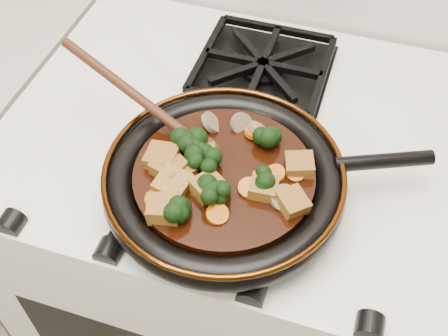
% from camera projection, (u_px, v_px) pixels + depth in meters
% --- Properties ---
extents(stove, '(0.76, 0.60, 0.90)m').
position_uv_depth(stove, '(235.00, 267.00, 1.26)').
color(stove, white).
rests_on(stove, ground).
extents(burner_grate_front, '(0.23, 0.23, 0.03)m').
position_uv_depth(burner_grate_front, '(212.00, 187.00, 0.81)').
color(burner_grate_front, black).
rests_on(burner_grate_front, stove).
extents(burner_grate_back, '(0.23, 0.23, 0.03)m').
position_uv_depth(burner_grate_back, '(263.00, 68.00, 0.98)').
color(burner_grate_back, black).
rests_on(burner_grate_back, stove).
extents(skillet, '(0.45, 0.34, 0.05)m').
position_uv_depth(skillet, '(226.00, 180.00, 0.78)').
color(skillet, black).
rests_on(skillet, burner_grate_front).
extents(braising_sauce, '(0.25, 0.25, 0.02)m').
position_uv_depth(braising_sauce, '(224.00, 178.00, 0.78)').
color(braising_sauce, black).
rests_on(braising_sauce, skillet).
extents(tofu_cube_0, '(0.05, 0.05, 0.02)m').
position_uv_depth(tofu_cube_0, '(300.00, 165.00, 0.77)').
color(tofu_cube_0, brown).
rests_on(tofu_cube_0, braising_sauce).
extents(tofu_cube_1, '(0.05, 0.06, 0.03)m').
position_uv_depth(tofu_cube_1, '(207.00, 187.00, 0.75)').
color(tofu_cube_1, brown).
rests_on(tofu_cube_1, braising_sauce).
extents(tofu_cube_2, '(0.05, 0.05, 0.02)m').
position_uv_depth(tofu_cube_2, '(178.00, 172.00, 0.76)').
color(tofu_cube_2, brown).
rests_on(tofu_cube_2, braising_sauce).
extents(tofu_cube_3, '(0.05, 0.05, 0.02)m').
position_uv_depth(tofu_cube_3, '(163.00, 208.00, 0.72)').
color(tofu_cube_3, brown).
rests_on(tofu_cube_3, braising_sauce).
extents(tofu_cube_4, '(0.05, 0.05, 0.02)m').
position_uv_depth(tofu_cube_4, '(204.00, 157.00, 0.78)').
color(tofu_cube_4, brown).
rests_on(tofu_cube_4, braising_sauce).
extents(tofu_cube_5, '(0.04, 0.04, 0.02)m').
position_uv_depth(tofu_cube_5, '(264.00, 188.00, 0.75)').
color(tofu_cube_5, brown).
rests_on(tofu_cube_5, braising_sauce).
extents(tofu_cube_6, '(0.05, 0.04, 0.03)m').
position_uv_depth(tofu_cube_6, '(164.00, 210.00, 0.72)').
color(tofu_cube_6, brown).
rests_on(tofu_cube_6, braising_sauce).
extents(tofu_cube_7, '(0.05, 0.05, 0.03)m').
position_uv_depth(tofu_cube_7, '(173.00, 184.00, 0.75)').
color(tofu_cube_7, brown).
rests_on(tofu_cube_7, braising_sauce).
extents(tofu_cube_8, '(0.05, 0.05, 0.03)m').
position_uv_depth(tofu_cube_8, '(292.00, 202.00, 0.73)').
color(tofu_cube_8, brown).
rests_on(tofu_cube_8, braising_sauce).
extents(tofu_cube_9, '(0.06, 0.05, 0.03)m').
position_uv_depth(tofu_cube_9, '(169.00, 169.00, 0.77)').
color(tofu_cube_9, brown).
rests_on(tofu_cube_9, braising_sauce).
extents(tofu_cube_10, '(0.05, 0.04, 0.03)m').
position_uv_depth(tofu_cube_10, '(163.00, 158.00, 0.78)').
color(tofu_cube_10, brown).
rests_on(tofu_cube_10, braising_sauce).
extents(broccoli_floret_0, '(0.08, 0.08, 0.06)m').
position_uv_depth(broccoli_floret_0, '(221.00, 198.00, 0.73)').
color(broccoli_floret_0, black).
rests_on(broccoli_floret_0, braising_sauce).
extents(broccoli_floret_1, '(0.08, 0.08, 0.06)m').
position_uv_depth(broccoli_floret_1, '(214.00, 191.00, 0.74)').
color(broccoli_floret_1, black).
rests_on(broccoli_floret_1, braising_sauce).
extents(broccoli_floret_2, '(0.07, 0.07, 0.07)m').
position_uv_depth(broccoli_floret_2, '(180.00, 216.00, 0.72)').
color(broccoli_floret_2, black).
rests_on(broccoli_floret_2, braising_sauce).
extents(broccoli_floret_3, '(0.08, 0.09, 0.07)m').
position_uv_depth(broccoli_floret_3, '(203.00, 162.00, 0.77)').
color(broccoli_floret_3, black).
rests_on(broccoli_floret_3, braising_sauce).
extents(broccoli_floret_4, '(0.08, 0.07, 0.06)m').
position_uv_depth(broccoli_floret_4, '(261.00, 182.00, 0.75)').
color(broccoli_floret_4, black).
rests_on(broccoli_floret_4, braising_sauce).
extents(broccoli_floret_5, '(0.08, 0.08, 0.06)m').
position_uv_depth(broccoli_floret_5, '(185.00, 146.00, 0.79)').
color(broccoli_floret_5, black).
rests_on(broccoli_floret_5, braising_sauce).
extents(broccoli_floret_6, '(0.09, 0.08, 0.06)m').
position_uv_depth(broccoli_floret_6, '(270.00, 137.00, 0.80)').
color(broccoli_floret_6, black).
rests_on(broccoli_floret_6, braising_sauce).
extents(carrot_coin_0, '(0.03, 0.03, 0.02)m').
position_uv_depth(carrot_coin_0, '(275.00, 174.00, 0.77)').
color(carrot_coin_0, '#CD5205').
rests_on(carrot_coin_0, braising_sauce).
extents(carrot_coin_1, '(0.03, 0.03, 0.02)m').
position_uv_depth(carrot_coin_1, '(254.00, 132.00, 0.82)').
color(carrot_coin_1, '#CD5205').
rests_on(carrot_coin_1, braising_sauce).
extents(carrot_coin_2, '(0.03, 0.03, 0.02)m').
position_uv_depth(carrot_coin_2, '(156.00, 199.00, 0.74)').
color(carrot_coin_2, '#CD5205').
rests_on(carrot_coin_2, braising_sauce).
extents(carrot_coin_3, '(0.03, 0.03, 0.02)m').
position_uv_depth(carrot_coin_3, '(295.00, 173.00, 0.77)').
color(carrot_coin_3, '#CD5205').
rests_on(carrot_coin_3, braising_sauce).
extents(carrot_coin_4, '(0.03, 0.03, 0.01)m').
position_uv_depth(carrot_coin_4, '(249.00, 188.00, 0.75)').
color(carrot_coin_4, '#CD5205').
rests_on(carrot_coin_4, braising_sauce).
extents(carrot_coin_5, '(0.03, 0.03, 0.02)m').
position_uv_depth(carrot_coin_5, '(217.00, 214.00, 0.72)').
color(carrot_coin_5, '#CD5205').
rests_on(carrot_coin_5, braising_sauce).
extents(mushroom_slice_0, '(0.04, 0.04, 0.03)m').
position_uv_depth(mushroom_slice_0, '(241.00, 124.00, 0.82)').
color(mushroom_slice_0, olive).
rests_on(mushroom_slice_0, braising_sauce).
extents(mushroom_slice_1, '(0.04, 0.04, 0.02)m').
position_uv_depth(mushroom_slice_1, '(258.00, 129.00, 0.82)').
color(mushroom_slice_1, olive).
rests_on(mushroom_slice_1, braising_sauce).
extents(mushroom_slice_2, '(0.04, 0.04, 0.03)m').
position_uv_depth(mushroom_slice_2, '(211.00, 123.00, 0.82)').
color(mushroom_slice_2, olive).
rests_on(mushroom_slice_2, braising_sauce).
extents(mushroom_slice_3, '(0.05, 0.05, 0.03)m').
position_uv_depth(mushroom_slice_3, '(284.00, 198.00, 0.74)').
color(mushroom_slice_3, olive).
rests_on(mushroom_slice_3, braising_sauce).
extents(wooden_spoon, '(0.16, 0.08, 0.26)m').
position_uv_depth(wooden_spoon, '(160.00, 115.00, 0.81)').
color(wooden_spoon, '#3F1C0D').
rests_on(wooden_spoon, braising_sauce).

